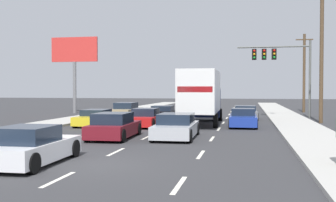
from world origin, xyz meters
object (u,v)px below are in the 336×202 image
(car_red, at_px, (146,118))
(car_maroon, at_px, (114,126))
(car_blue, at_px, (243,118))
(car_white, at_px, (31,147))
(utility_pole_mid, at_px, (322,53))
(box_truck, at_px, (201,94))
(car_tan, at_px, (126,111))
(car_black, at_px, (163,113))
(car_silver, at_px, (176,127))
(traffic_signal_mast, at_px, (276,60))
(car_gray, at_px, (245,113))
(utility_pole_far, at_px, (304,72))
(roadside_billboard, at_px, (74,58))
(car_yellow, at_px, (96,118))

(car_red, bearing_deg, car_maroon, -90.16)
(car_red, height_order, car_blue, car_red)
(car_white, distance_m, utility_pole_mid, 23.28)
(box_truck, height_order, utility_pole_mid, utility_pole_mid)
(car_tan, relative_size, car_red, 1.06)
(car_black, bearing_deg, car_white, -90.12)
(car_silver, xyz_separation_m, utility_pole_mid, (8.93, 11.14, 4.61))
(traffic_signal_mast, bearing_deg, car_gray, -133.27)
(utility_pole_far, bearing_deg, roadside_billboard, -165.32)
(utility_pole_mid, xyz_separation_m, roadside_billboard, (-23.06, 7.96, 0.61))
(car_red, xyz_separation_m, car_silver, (3.08, -5.87, 0.03))
(car_tan, height_order, traffic_signal_mast, traffic_signal_mast)
(box_truck, bearing_deg, car_yellow, -160.87)
(utility_pole_mid, bearing_deg, car_gray, 154.02)
(car_yellow, distance_m, car_gray, 12.80)
(car_white, xyz_separation_m, car_gray, (6.92, 21.82, -0.05))
(car_maroon, relative_size, roadside_billboard, 0.56)
(car_red, distance_m, utility_pole_mid, 13.91)
(car_tan, xyz_separation_m, car_yellow, (0.14, -7.31, -0.10))
(car_blue, height_order, utility_pole_mid, utility_pole_mid)
(car_tan, relative_size, car_maroon, 1.05)
(car_yellow, bearing_deg, utility_pole_far, 50.20)
(car_black, xyz_separation_m, car_red, (0.39, -7.27, 0.04))
(car_yellow, xyz_separation_m, box_truck, (6.98, 2.42, 1.62))
(car_red, xyz_separation_m, utility_pole_far, (12.67, 19.45, 3.82))
(car_tan, bearing_deg, car_maroon, -75.26)
(car_silver, bearing_deg, box_truck, 87.47)
(utility_pole_far, bearing_deg, car_gray, -118.26)
(traffic_signal_mast, height_order, utility_pole_mid, utility_pole_mid)
(car_yellow, bearing_deg, roadside_billboard, 119.62)
(box_truck, distance_m, car_silver, 8.45)
(car_black, xyz_separation_m, car_gray, (6.88, 0.69, 0.02))
(car_white, height_order, traffic_signal_mast, traffic_signal_mast)
(car_red, bearing_deg, car_white, -91.78)
(car_yellow, relative_size, utility_pole_mid, 0.44)
(car_tan, distance_m, car_black, 3.28)
(car_gray, relative_size, utility_pole_mid, 0.44)
(car_tan, distance_m, car_blue, 11.79)
(roadside_billboard, bearing_deg, car_yellow, -60.38)
(car_tan, bearing_deg, car_gray, 3.61)
(roadside_billboard, bearing_deg, car_red, -50.13)
(car_tan, bearing_deg, car_red, -63.39)
(car_black, distance_m, box_truck, 6.39)
(box_truck, bearing_deg, car_black, 128.37)
(car_tan, distance_m, car_silver, 14.81)
(car_tan, height_order, car_yellow, car_tan)
(car_yellow, xyz_separation_m, car_gray, (10.02, 7.96, 0.01))
(car_tan, relative_size, roadside_billboard, 0.59)
(car_tan, bearing_deg, car_black, -0.87)
(car_yellow, relative_size, utility_pole_far, 0.53)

